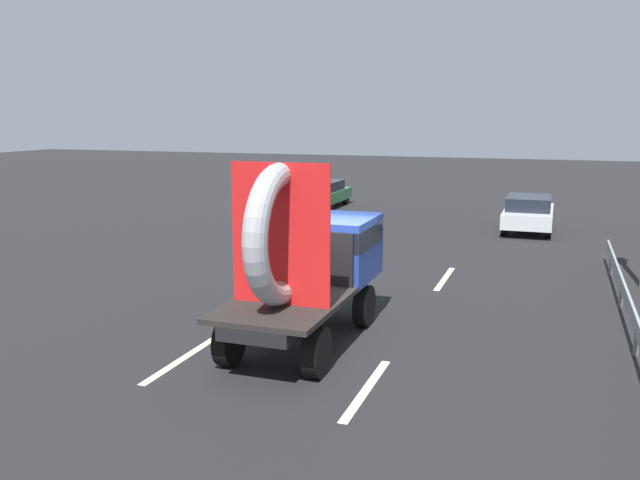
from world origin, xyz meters
name	(u,v)px	position (x,y,z in m)	size (l,w,h in m)	color
ground_plane	(330,334)	(0.00, 0.00, 0.00)	(120.00, 120.00, 0.00)	black
flatbed_truck	(311,257)	(-0.34, -0.22, 1.69)	(2.02, 4.90, 3.71)	black
distant_sedan	(528,212)	(3.32, 14.58, 0.75)	(1.83, 4.26, 1.39)	black
guardrail	(629,305)	(5.91, 2.51, 0.53)	(0.10, 13.91, 0.71)	gray
lane_dash_left_near	(183,358)	(-2.17, -2.26, 0.00)	(2.74, 0.16, 0.01)	beige
lane_dash_left_far	(319,271)	(-2.17, 5.35, 0.00)	(2.64, 0.16, 0.01)	beige
lane_dash_right_near	(367,389)	(1.49, -2.49, 0.00)	(2.70, 0.16, 0.01)	beige
lane_dash_right_far	(445,278)	(1.49, 5.65, 0.00)	(2.79, 0.16, 0.01)	beige
oncoming_car	(323,193)	(-6.60, 18.40, 0.71)	(1.73, 4.04, 1.32)	black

